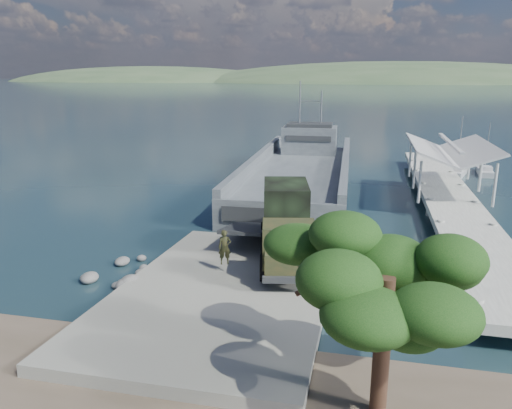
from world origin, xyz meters
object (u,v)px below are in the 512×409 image
object	(u,v)px
sailboat_near	(457,172)
overhang_tree	(371,276)
landing_craft	(300,178)
soldier	(225,254)
sailboat_far	(485,172)
pier	(448,188)
military_truck	(287,225)

from	to	relation	value
sailboat_near	overhang_tree	size ratio (longest dim) A/B	0.99
landing_craft	soldier	world-z (taller)	landing_craft
soldier	landing_craft	bearing A→B (deg)	68.33
soldier	sailboat_far	bearing A→B (deg)	40.18
pier	sailboat_near	bearing A→B (deg)	78.19
pier	overhang_tree	bearing A→B (deg)	-102.73
sailboat_far	pier	bearing A→B (deg)	-105.90
sailboat_far	overhang_tree	bearing A→B (deg)	-100.52
pier	military_truck	world-z (taller)	pier
sailboat_far	soldier	bearing A→B (deg)	-114.93
soldier	overhang_tree	distance (m)	12.43
pier	sailboat_near	world-z (taller)	sailboat_near
soldier	sailboat_far	xyz separation A→B (m)	(19.57, 33.50, -1.12)
pier	sailboat_near	xyz separation A→B (m)	(2.96, 14.14, -1.25)
military_truck	sailboat_near	size ratio (longest dim) A/B	1.38
sailboat_far	landing_craft	bearing A→B (deg)	-145.18
sailboat_far	military_truck	bearing A→B (deg)	-112.89
pier	landing_craft	bearing A→B (deg)	159.08
landing_craft	military_truck	distance (m)	20.66
pier	sailboat_far	xyz separation A→B (m)	(6.00, 15.43, -1.29)
military_truck	overhang_tree	distance (m)	12.89
pier	landing_craft	world-z (taller)	landing_craft
soldier	sailboat_far	size ratio (longest dim) A/B	0.32
landing_craft	sailboat_near	world-z (taller)	landing_craft
military_truck	soldier	bearing A→B (deg)	-151.17
landing_craft	sailboat_far	xyz separation A→B (m)	(18.71, 10.57, -0.56)
landing_craft	overhang_tree	distance (m)	33.25
pier	sailboat_near	distance (m)	14.50
sailboat_near	military_truck	bearing A→B (deg)	-96.89
landing_craft	pier	bearing A→B (deg)	-22.89
military_truck	sailboat_near	distance (m)	32.82
soldier	military_truck	bearing A→B (deg)	20.75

